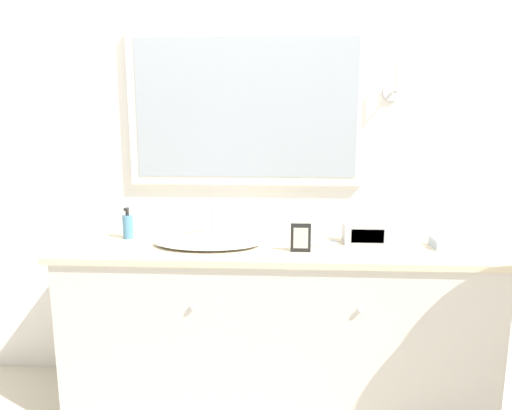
% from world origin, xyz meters
% --- Properties ---
extents(wall_back, '(8.00, 0.18, 2.55)m').
position_xyz_m(wall_back, '(-0.01, 0.65, 1.28)').
color(wall_back, white).
rests_on(wall_back, ground_plane).
extents(vanity_counter, '(2.14, 0.60, 0.88)m').
position_xyz_m(vanity_counter, '(0.00, 0.33, 0.44)').
color(vanity_counter, beige).
rests_on(vanity_counter, ground_plane).
extents(sink_basin, '(0.54, 0.37, 0.21)m').
position_xyz_m(sink_basin, '(-0.34, 0.31, 0.90)').
color(sink_basin, white).
rests_on(sink_basin, vanity_counter).
extents(soap_bottle, '(0.05, 0.06, 0.17)m').
position_xyz_m(soap_bottle, '(-0.78, 0.41, 0.95)').
color(soap_bottle, teal).
rests_on(soap_bottle, vanity_counter).
extents(appliance_box, '(0.22, 0.12, 0.10)m').
position_xyz_m(appliance_box, '(0.45, 0.38, 0.93)').
color(appliance_box, '#BCBCC1').
rests_on(appliance_box, vanity_counter).
extents(picture_frame, '(0.10, 0.01, 0.14)m').
position_xyz_m(picture_frame, '(0.11, 0.21, 0.95)').
color(picture_frame, black).
rests_on(picture_frame, vanity_counter).
extents(hand_towel_near_sink, '(0.17, 0.13, 0.05)m').
position_xyz_m(hand_towel_near_sink, '(0.85, 0.31, 0.91)').
color(hand_towel_near_sink, '#A8B7C6').
rests_on(hand_towel_near_sink, vanity_counter).
extents(metal_tray, '(0.16, 0.12, 0.01)m').
position_xyz_m(metal_tray, '(0.22, 0.35, 0.89)').
color(metal_tray, '#ADADB2').
rests_on(metal_tray, vanity_counter).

